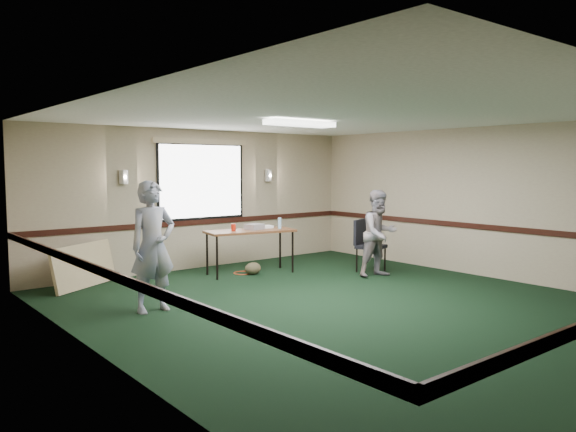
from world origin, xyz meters
TOP-DOWN VIEW (x-y plane):
  - ground at (0.00, 0.00)m, footprint 8.00×8.00m
  - room_shell at (0.00, 2.12)m, footprint 8.00×8.02m
  - folding_table at (0.35, 2.85)m, footprint 1.73×0.96m
  - projector at (0.46, 2.87)m, footprint 0.35×0.31m
  - game_console at (0.81, 2.92)m, footprint 0.21×0.17m
  - red_cup at (0.02, 2.90)m, footprint 0.09×0.09m
  - water_bottle at (0.92, 2.68)m, footprint 0.06×0.06m
  - duffel_bag at (0.33, 2.74)m, footprint 0.38×0.34m
  - cable_coil at (0.25, 2.94)m, footprint 0.36×0.36m
  - folded_table at (-2.46, 3.60)m, footprint 1.31×0.91m
  - conference_chair at (2.20, 1.66)m, footprint 0.62×0.63m
  - person_left at (-2.25, 1.45)m, footprint 0.67×0.45m
  - person_right at (2.01, 1.16)m, footprint 0.84×0.70m

SIDE VIEW (x-z plane):
  - ground at x=0.00m, z-range 0.00..0.00m
  - cable_coil at x=0.25m, z-range 0.00..0.02m
  - duffel_bag at x=0.33m, z-range 0.00..0.23m
  - folded_table at x=-2.46m, z-range 0.00..0.72m
  - conference_chair at x=2.20m, z-range 0.08..1.07m
  - folding_table at x=0.35m, z-range 0.35..1.16m
  - person_right at x=2.01m, z-range 0.00..1.57m
  - game_console at x=0.81m, z-range 0.82..0.86m
  - projector at x=0.46m, z-range 0.82..0.92m
  - red_cup at x=0.02m, z-range 0.82..0.95m
  - person_left at x=-2.25m, z-range 0.00..1.79m
  - water_bottle at x=0.92m, z-range 0.82..1.03m
  - room_shell at x=0.00m, z-range -2.42..5.58m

